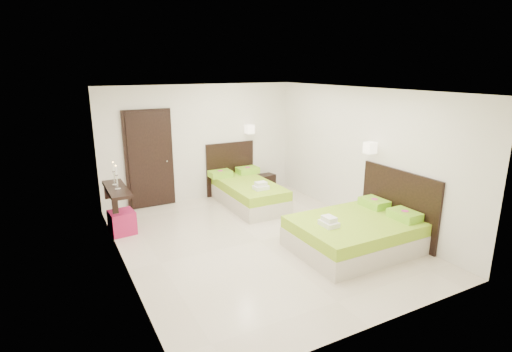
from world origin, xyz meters
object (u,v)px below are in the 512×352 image
bed_single (247,191)px  bed_double (358,231)px  ottoman (122,222)px  nightstand (264,182)px

bed_single → bed_double: (0.64, -2.87, -0.01)m
bed_double → ottoman: (-3.39, 2.50, -0.08)m
bed_single → ottoman: size_ratio=4.69×
bed_single → nightstand: (0.88, 0.79, -0.11)m
bed_double → ottoman: bearing=143.5°
nightstand → ottoman: bearing=-174.5°
bed_single → bed_double: size_ratio=1.00×
nightstand → bed_double: bearing=-106.0°
nightstand → bed_single: bearing=-150.3°
bed_double → nightstand: bearing=86.2°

